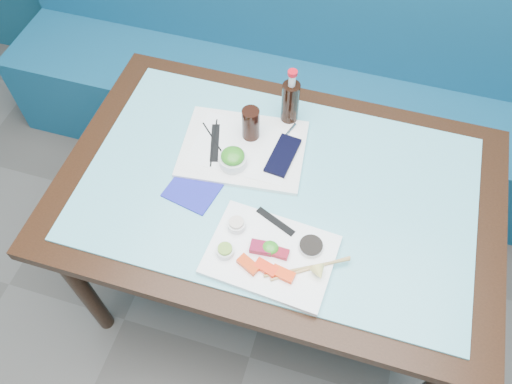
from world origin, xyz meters
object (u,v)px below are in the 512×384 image
(dining_table, at_px, (277,202))
(cola_glass, at_px, (251,124))
(booth_bench, at_px, (322,91))
(cola_bottle_body, at_px, (290,104))
(serving_tray, at_px, (243,149))
(blue_napkin, at_px, (194,187))
(sashimi_plate, at_px, (271,255))
(seaweed_bowl, at_px, (233,161))

(dining_table, height_order, cola_glass, cola_glass)
(booth_bench, distance_m, dining_table, 0.89)
(cola_bottle_body, bearing_deg, serving_tray, -123.63)
(cola_glass, xyz_separation_m, blue_napkin, (-0.11, -0.24, -0.07))
(booth_bench, relative_size, serving_tray, 7.48)
(cola_bottle_body, relative_size, blue_napkin, 1.09)
(dining_table, height_order, serving_tray, serving_tray)
(dining_table, relative_size, sashimi_plate, 3.95)
(cola_bottle_body, bearing_deg, sashimi_plate, -81.22)
(booth_bench, relative_size, sashimi_plate, 8.46)
(sashimi_plate, bearing_deg, seaweed_bowl, 130.55)
(sashimi_plate, bearing_deg, serving_tray, 122.99)
(dining_table, bearing_deg, booth_bench, 90.00)
(sashimi_plate, bearing_deg, cola_glass, 118.44)
(dining_table, relative_size, serving_tray, 3.49)
(sashimi_plate, xyz_separation_m, blue_napkin, (-0.29, 0.16, -0.01))
(serving_tray, relative_size, cola_bottle_body, 2.39)
(cola_glass, bearing_deg, blue_napkin, -114.63)
(sashimi_plate, height_order, blue_napkin, sashimi_plate)
(booth_bench, distance_m, serving_tray, 0.84)
(sashimi_plate, height_order, seaweed_bowl, seaweed_bowl)
(dining_table, xyz_separation_m, blue_napkin, (-0.25, -0.08, 0.09))
(seaweed_bowl, distance_m, blue_napkin, 0.15)
(cola_bottle_body, bearing_deg, dining_table, -82.33)
(dining_table, distance_m, cola_bottle_body, 0.33)
(dining_table, height_order, seaweed_bowl, seaweed_bowl)
(sashimi_plate, distance_m, serving_tray, 0.40)
(serving_tray, bearing_deg, blue_napkin, -124.59)
(serving_tray, height_order, cola_glass, cola_glass)
(serving_tray, xyz_separation_m, seaweed_bowl, (-0.01, -0.07, 0.03))
(sashimi_plate, bearing_deg, booth_bench, 96.47)
(seaweed_bowl, bearing_deg, booth_bench, 78.84)
(booth_bench, xyz_separation_m, seaweed_bowl, (-0.16, -0.81, 0.42))
(cola_glass, height_order, cola_bottle_body, cola_bottle_body)
(seaweed_bowl, relative_size, cola_glass, 0.75)
(dining_table, bearing_deg, cola_glass, 130.80)
(cola_bottle_body, bearing_deg, seaweed_bowl, -116.63)
(cola_glass, distance_m, cola_bottle_body, 0.15)
(dining_table, relative_size, blue_napkin, 9.09)
(cola_bottle_body, bearing_deg, cola_glass, -131.94)
(dining_table, xyz_separation_m, cola_glass, (-0.14, 0.16, 0.17))
(dining_table, height_order, cola_bottle_body, cola_bottle_body)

